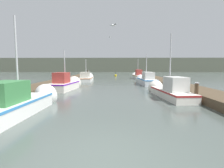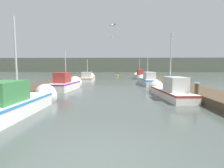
{
  "view_description": "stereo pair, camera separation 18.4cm",
  "coord_description": "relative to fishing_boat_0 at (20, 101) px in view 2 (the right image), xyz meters",
  "views": [
    {
      "loc": [
        0.37,
        -3.7,
        2.06
      ],
      "look_at": [
        0.13,
        8.17,
        0.88
      ],
      "focal_mm": 28.0,
      "sensor_mm": 36.0,
      "label": 1
    },
    {
      "loc": [
        0.56,
        -3.7,
        2.06
      ],
      "look_at": [
        0.13,
        8.17,
        0.88
      ],
      "focal_mm": 28.0,
      "sensor_mm": 36.0,
      "label": 2
    }
  ],
  "objects": [
    {
      "name": "dock_right",
      "position": [
        10.16,
        12.07,
        -0.26
      ],
      "size": [
        2.31,
        40.0,
        0.47
      ],
      "color": "#4C3D2B",
      "rests_on": "ground_plane"
    },
    {
      "name": "mooring_piling_0",
      "position": [
        8.87,
        2.29,
        0.09
      ],
      "size": [
        0.24,
        0.24,
        1.17
      ],
      "color": "#473523",
      "rests_on": "ground_plane"
    },
    {
      "name": "dock_left",
      "position": [
        -2.38,
        12.07,
        -0.26
      ],
      "size": [
        2.31,
        40.0,
        0.47
      ],
      "color": "#4C3D2B",
      "rests_on": "ground_plane"
    },
    {
      "name": "fishing_boat_4",
      "position": [
        -0.06,
        18.07,
        -0.1
      ],
      "size": [
        2.03,
        6.02,
        3.69
      ],
      "rotation": [
        0.0,
        0.0,
        0.05
      ],
      "color": "silver",
      "rests_on": "ground_plane"
    },
    {
      "name": "mooring_piling_2",
      "position": [
        -1.16,
        27.97,
        0.04
      ],
      "size": [
        0.36,
        0.36,
        1.07
      ],
      "color": "#473523",
      "rests_on": "ground_plane"
    },
    {
      "name": "fishing_boat_0",
      "position": [
        0.0,
        0.0,
        0.0
      ],
      "size": [
        1.63,
        5.35,
        4.6
      ],
      "rotation": [
        0.0,
        0.0,
        -0.02
      ],
      "color": "silver",
      "rests_on": "ground_plane"
    },
    {
      "name": "seagull_1",
      "position": [
        4.12,
        3.03,
        4.02
      ],
      "size": [
        0.47,
        0.48,
        0.12
      ],
      "rotation": [
        0.0,
        0.0,
        2.34
      ],
      "color": "white"
    },
    {
      "name": "ground_plane",
      "position": [
        3.89,
        -3.93,
        -0.5
      ],
      "size": [
        200.0,
        200.0,
        0.0
      ],
      "color": "#47514C"
    },
    {
      "name": "seagull_lead",
      "position": [
        3.57,
        15.39,
        5.36
      ],
      "size": [
        0.3,
        0.56,
        0.12
      ],
      "rotation": [
        0.0,
        0.0,
        4.54
      ],
      "color": "white"
    },
    {
      "name": "channel_buoy",
      "position": [
        4.26,
        30.33,
        -0.35
      ],
      "size": [
        0.53,
        0.53,
        1.03
      ],
      "color": "gold",
      "rests_on": "ground_plane"
    },
    {
      "name": "fishing_boat_1",
      "position": [
        7.92,
        4.37,
        -0.06
      ],
      "size": [
        1.86,
        5.64,
        4.65
      ],
      "rotation": [
        0.0,
        0.0,
        0.09
      ],
      "color": "silver",
      "rests_on": "ground_plane"
    },
    {
      "name": "fishing_boat_2",
      "position": [
        -0.27,
        8.08,
        -0.0
      ],
      "size": [
        1.99,
        4.85,
        3.91
      ],
      "rotation": [
        0.0,
        0.0,
        -0.1
      ],
      "color": "silver",
      "rests_on": "ground_plane"
    },
    {
      "name": "fishing_boat_5",
      "position": [
        8.09,
        22.73,
        -0.02
      ],
      "size": [
        1.7,
        5.31,
        3.77
      ],
      "rotation": [
        0.0,
        0.0,
        0.05
      ],
      "color": "silver",
      "rests_on": "ground_plane"
    },
    {
      "name": "distant_shore_ridge",
      "position": [
        3.89,
        67.2,
        2.22
      ],
      "size": [
        120.0,
        16.0,
        5.45
      ],
      "color": "#565B4C",
      "rests_on": "ground_plane"
    },
    {
      "name": "fishing_boat_3",
      "position": [
        7.83,
        13.06,
        -0.0
      ],
      "size": [
        1.65,
        6.05,
        3.86
      ],
      "rotation": [
        0.0,
        0.0,
        0.05
      ],
      "color": "silver",
      "rests_on": "ground_plane"
    },
    {
      "name": "mooring_piling_1",
      "position": [
        -1.42,
        28.15,
        0.21
      ],
      "size": [
        0.24,
        0.24,
        1.41
      ],
      "color": "#473523",
      "rests_on": "ground_plane"
    }
  ]
}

